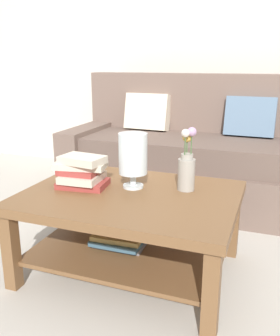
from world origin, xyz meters
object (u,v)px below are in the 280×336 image
(couch, at_px, (194,158))
(coffee_table, at_px, (130,215))
(flower_pitcher, at_px, (187,166))
(book_stack_main, at_px, (82,172))
(glass_hurricane_vase, at_px, (133,155))

(couch, height_order, coffee_table, couch)
(coffee_table, bearing_deg, flower_pitcher, 29.94)
(coffee_table, height_order, book_stack_main, book_stack_main)
(glass_hurricane_vase, distance_m, flower_pitcher, 0.30)
(book_stack_main, distance_m, flower_pitcher, 0.59)
(flower_pitcher, bearing_deg, coffee_table, -150.06)
(couch, xyz_separation_m, flower_pitcher, (0.19, -1.11, 0.24))
(coffee_table, relative_size, flower_pitcher, 3.26)
(coffee_table, xyz_separation_m, flower_pitcher, (0.27, 0.16, 0.27))
(book_stack_main, relative_size, flower_pitcher, 0.90)
(couch, bearing_deg, glass_hurricane_vase, -94.72)
(couch, distance_m, coffee_table, 1.27)
(coffee_table, bearing_deg, book_stack_main, 179.15)
(coffee_table, xyz_separation_m, glass_hurricane_vase, (-0.02, 0.09, 0.32))
(coffee_table, relative_size, glass_hurricane_vase, 3.69)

